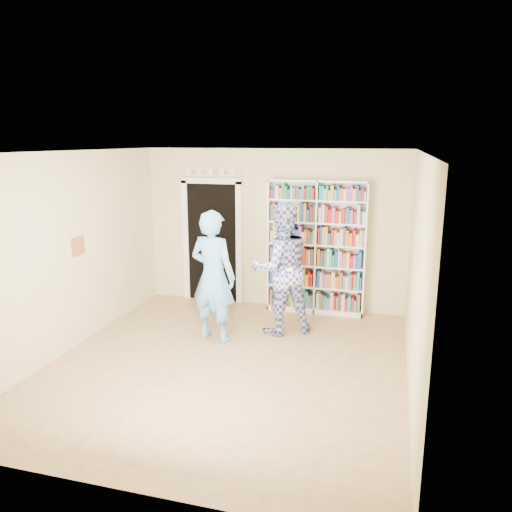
{
  "coord_description": "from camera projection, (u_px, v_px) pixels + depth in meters",
  "views": [
    {
      "loc": [
        1.95,
        -5.66,
        2.84
      ],
      "look_at": [
        0.14,
        0.9,
        1.25
      ],
      "focal_mm": 35.0,
      "sensor_mm": 36.0,
      "label": 1
    }
  ],
  "objects": [
    {
      "name": "doorway",
      "position": [
        212.0,
        236.0,
        8.81
      ],
      "size": [
        1.1,
        0.08,
        2.43
      ],
      "color": "black",
      "rests_on": "floor"
    },
    {
      "name": "paper_sheet",
      "position": [
        286.0,
        276.0,
        7.11
      ],
      "size": [
        0.2,
        0.02,
        0.28
      ],
      "primitive_type": "cube",
      "rotation": [
        0.0,
        0.0,
        -0.08
      ],
      "color": "white",
      "rests_on": "man_plaid"
    },
    {
      "name": "wall_right",
      "position": [
        416.0,
        276.0,
        5.58
      ],
      "size": [
        0.0,
        5.0,
        5.0
      ],
      "primitive_type": "plane",
      "rotation": [
        1.57,
        0.0,
        -1.57
      ],
      "color": "beige",
      "rests_on": "floor"
    },
    {
      "name": "man_blue",
      "position": [
        213.0,
        276.0,
        7.06
      ],
      "size": [
        0.77,
        0.59,
        1.9
      ],
      "primitive_type": "imported",
      "rotation": [
        0.0,
        0.0,
        2.93
      ],
      "color": "#63A6DD",
      "rests_on": "floor"
    },
    {
      "name": "wall_back",
      "position": [
        273.0,
        229.0,
        8.51
      ],
      "size": [
        4.5,
        0.0,
        4.5
      ],
      "primitive_type": "plane",
      "rotation": [
        1.57,
        0.0,
        0.0
      ],
      "color": "beige",
      "rests_on": "floor"
    },
    {
      "name": "wall_left",
      "position": [
        68.0,
        253.0,
        6.74
      ],
      "size": [
        0.0,
        5.0,
        5.0
      ],
      "primitive_type": "plane",
      "rotation": [
        1.57,
        0.0,
        1.57
      ],
      "color": "beige",
      "rests_on": "floor"
    },
    {
      "name": "wall_art",
      "position": [
        78.0,
        246.0,
        6.92
      ],
      "size": [
        0.03,
        0.25,
        0.25
      ],
      "primitive_type": "cube",
      "color": "brown",
      "rests_on": "wall_left"
    },
    {
      "name": "ceiling",
      "position": [
        224.0,
        152.0,
        5.85
      ],
      "size": [
        5.0,
        5.0,
        0.0
      ],
      "primitive_type": "plane",
      "rotation": [
        3.14,
        0.0,
        0.0
      ],
      "color": "white",
      "rests_on": "wall_back"
    },
    {
      "name": "man_plaid",
      "position": [
        281.0,
        269.0,
        7.35
      ],
      "size": [
        1.2,
        1.13,
        1.96
      ],
      "primitive_type": "imported",
      "rotation": [
        0.0,
        0.0,
        3.69
      ],
      "color": "#2F388F",
      "rests_on": "floor"
    },
    {
      "name": "floor",
      "position": [
        227.0,
        364.0,
        6.47
      ],
      "size": [
        5.0,
        5.0,
        0.0
      ],
      "primitive_type": "plane",
      "color": "#936647",
      "rests_on": "ground"
    },
    {
      "name": "bookshelf",
      "position": [
        317.0,
        247.0,
        8.21
      ],
      "size": [
        1.61,
        0.3,
        2.21
      ],
      "rotation": [
        0.0,
        0.0,
        0.18
      ],
      "color": "white",
      "rests_on": "floor"
    }
  ]
}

